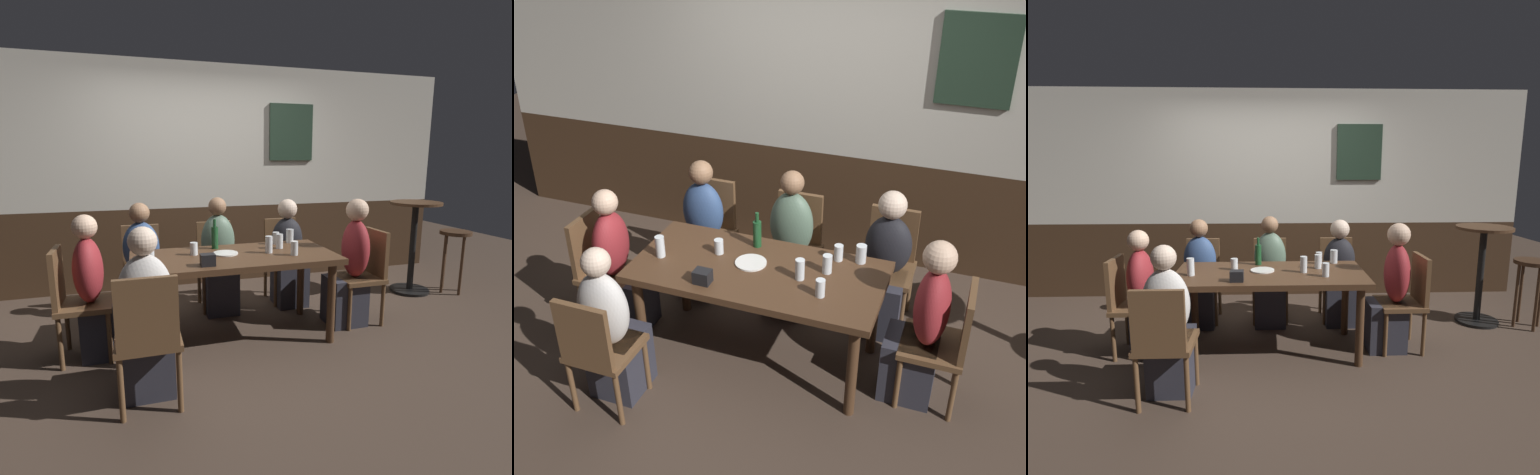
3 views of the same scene
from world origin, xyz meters
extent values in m
plane|color=#423328|center=(0.00, 0.00, 0.00)|extent=(12.00, 12.00, 0.00)
cube|color=#3D2819|center=(0.00, 1.65, 0.47)|extent=(6.40, 0.10, 0.95)
cube|color=beige|center=(0.00, 1.65, 1.77)|extent=(6.40, 0.10, 1.65)
cube|color=#233828|center=(1.12, 1.58, 1.84)|extent=(0.56, 0.03, 0.68)
cube|color=#472D1C|center=(0.00, 0.00, 0.71)|extent=(1.69, 0.81, 0.05)
cylinder|color=#472D1C|center=(-0.75, -0.32, 0.34)|extent=(0.07, 0.07, 0.69)
cylinder|color=#472D1C|center=(0.75, -0.32, 0.34)|extent=(0.07, 0.07, 0.69)
cylinder|color=#472D1C|center=(-0.75, 0.32, 0.34)|extent=(0.07, 0.07, 0.69)
cylinder|color=#472D1C|center=(0.75, 0.32, 0.34)|extent=(0.07, 0.07, 0.69)
cube|color=brown|center=(-0.74, 0.74, 0.43)|extent=(0.40, 0.40, 0.04)
cube|color=brown|center=(-0.74, 0.92, 0.67)|extent=(0.36, 0.04, 0.43)
cylinder|color=brown|center=(-0.57, 0.57, 0.21)|extent=(0.04, 0.04, 0.41)
cylinder|color=brown|center=(-0.91, 0.57, 0.21)|extent=(0.04, 0.04, 0.41)
cylinder|color=brown|center=(-0.57, 0.91, 0.21)|extent=(0.04, 0.04, 0.41)
cylinder|color=brown|center=(-0.91, 0.91, 0.21)|extent=(0.04, 0.04, 0.41)
cube|color=brown|center=(-0.74, -0.74, 0.43)|extent=(0.40, 0.40, 0.04)
cube|color=brown|center=(-0.74, -0.92, 0.67)|extent=(0.36, 0.04, 0.43)
cylinder|color=brown|center=(-0.91, -0.57, 0.21)|extent=(0.04, 0.04, 0.41)
cylinder|color=brown|center=(-0.57, -0.57, 0.21)|extent=(0.04, 0.04, 0.41)
cylinder|color=brown|center=(-0.91, -0.91, 0.21)|extent=(0.04, 0.04, 0.41)
cylinder|color=brown|center=(-0.57, -0.91, 0.21)|extent=(0.04, 0.04, 0.41)
cube|color=brown|center=(0.74, 0.74, 0.43)|extent=(0.40, 0.40, 0.04)
cube|color=brown|center=(0.74, 0.92, 0.67)|extent=(0.36, 0.04, 0.43)
cylinder|color=brown|center=(0.91, 0.57, 0.21)|extent=(0.04, 0.04, 0.41)
cylinder|color=brown|center=(0.57, 0.57, 0.21)|extent=(0.04, 0.04, 0.41)
cylinder|color=brown|center=(0.91, 0.91, 0.21)|extent=(0.04, 0.04, 0.41)
cylinder|color=brown|center=(0.57, 0.91, 0.21)|extent=(0.04, 0.04, 0.41)
cube|color=brown|center=(0.00, 0.74, 0.43)|extent=(0.40, 0.40, 0.04)
cube|color=brown|center=(0.00, 0.92, 0.67)|extent=(0.36, 0.04, 0.43)
cylinder|color=brown|center=(0.17, 0.57, 0.21)|extent=(0.04, 0.04, 0.41)
cylinder|color=brown|center=(-0.17, 0.57, 0.21)|extent=(0.04, 0.04, 0.41)
cylinder|color=brown|center=(0.17, 0.91, 0.21)|extent=(0.04, 0.04, 0.41)
cylinder|color=brown|center=(-0.17, 0.91, 0.21)|extent=(0.04, 0.04, 0.41)
cube|color=brown|center=(-1.19, 0.00, 0.43)|extent=(0.40, 0.40, 0.04)
cube|color=brown|center=(-1.37, 0.00, 0.67)|extent=(0.04, 0.36, 0.43)
cylinder|color=brown|center=(-1.02, 0.17, 0.21)|extent=(0.04, 0.04, 0.41)
cylinder|color=brown|center=(-1.02, -0.17, 0.21)|extent=(0.04, 0.04, 0.41)
cylinder|color=brown|center=(-1.36, 0.17, 0.21)|extent=(0.04, 0.04, 0.41)
cylinder|color=brown|center=(-1.36, -0.17, 0.21)|extent=(0.04, 0.04, 0.41)
cube|color=brown|center=(1.19, 0.00, 0.43)|extent=(0.40, 0.40, 0.04)
cube|color=brown|center=(1.37, 0.00, 0.67)|extent=(0.04, 0.36, 0.43)
cylinder|color=brown|center=(1.02, -0.17, 0.21)|extent=(0.04, 0.04, 0.41)
cylinder|color=brown|center=(1.02, 0.17, 0.21)|extent=(0.04, 0.04, 0.41)
cylinder|color=brown|center=(1.36, -0.17, 0.21)|extent=(0.04, 0.04, 0.41)
cylinder|color=brown|center=(1.36, 0.17, 0.21)|extent=(0.04, 0.04, 0.41)
cube|color=#2D2D38|center=(-0.74, 0.61, 0.23)|extent=(0.32, 0.34, 0.45)
ellipsoid|color=#334C7A|center=(-0.74, 0.70, 0.70)|extent=(0.34, 0.22, 0.50)
sphere|color=#936B4C|center=(-0.74, 0.70, 1.03)|extent=(0.19, 0.19, 0.19)
cube|color=#2D2D38|center=(-0.74, -0.61, 0.23)|extent=(0.32, 0.34, 0.45)
ellipsoid|color=silver|center=(-0.74, -0.70, 0.71)|extent=(0.34, 0.22, 0.52)
sphere|color=beige|center=(-0.74, -0.70, 1.05)|extent=(0.18, 0.18, 0.18)
cube|color=#2D2D38|center=(0.74, 0.61, 0.23)|extent=(0.32, 0.34, 0.45)
ellipsoid|color=black|center=(0.74, 0.70, 0.68)|extent=(0.34, 0.22, 0.47)
sphere|color=beige|center=(0.74, 0.70, 1.01)|extent=(0.20, 0.20, 0.20)
cube|color=#2D2D38|center=(0.00, 0.61, 0.23)|extent=(0.32, 0.34, 0.45)
ellipsoid|color=#56705B|center=(0.00, 0.70, 0.72)|extent=(0.34, 0.22, 0.53)
sphere|color=#936B4C|center=(0.00, 0.70, 1.07)|extent=(0.18, 0.18, 0.18)
cube|color=#2D2D38|center=(-1.06, 0.00, 0.23)|extent=(0.34, 0.32, 0.45)
ellipsoid|color=maroon|center=(-1.15, 0.00, 0.70)|extent=(0.22, 0.34, 0.50)
sphere|color=#DBB293|center=(-1.15, 0.00, 1.04)|extent=(0.18, 0.18, 0.18)
cube|color=#2D2D38|center=(1.06, 0.00, 0.23)|extent=(0.34, 0.32, 0.45)
ellipsoid|color=maroon|center=(1.15, 0.00, 0.72)|extent=(0.22, 0.34, 0.53)
sphere|color=#DBB293|center=(1.15, 0.00, 1.07)|extent=(0.20, 0.20, 0.20)
cylinder|color=silver|center=(-0.69, -0.08, 0.82)|extent=(0.06, 0.06, 0.15)
cylinder|color=#331E14|center=(-0.69, -0.08, 0.77)|extent=(0.06, 0.06, 0.07)
cylinder|color=silver|center=(0.44, 0.12, 0.80)|extent=(0.06, 0.06, 0.13)
cylinder|color=#331E14|center=(0.44, 0.12, 0.77)|extent=(0.06, 0.06, 0.06)
cylinder|color=silver|center=(-0.33, 0.10, 0.79)|extent=(0.06, 0.06, 0.11)
cylinder|color=gold|center=(-0.33, 0.10, 0.76)|extent=(0.06, 0.06, 0.04)
cylinder|color=silver|center=(0.62, 0.32, 0.80)|extent=(0.07, 0.07, 0.13)
cylinder|color=#B26623|center=(0.62, 0.32, 0.77)|extent=(0.06, 0.06, 0.06)
cylinder|color=silver|center=(0.47, 0.29, 0.80)|extent=(0.06, 0.06, 0.11)
cylinder|color=gold|center=(0.47, 0.29, 0.78)|extent=(0.05, 0.05, 0.07)
cylinder|color=silver|center=(0.30, -0.02, 0.81)|extent=(0.06, 0.06, 0.14)
cylinder|color=gold|center=(0.30, -0.02, 0.78)|extent=(0.05, 0.05, 0.09)
cylinder|color=silver|center=(0.47, -0.16, 0.80)|extent=(0.06, 0.06, 0.12)
cylinder|color=#B26623|center=(0.47, -0.16, 0.76)|extent=(0.05, 0.05, 0.05)
cylinder|color=#194723|center=(-0.11, 0.28, 0.84)|extent=(0.06, 0.06, 0.19)
cylinder|color=#194723|center=(-0.11, 0.28, 0.97)|extent=(0.03, 0.03, 0.07)
cylinder|color=white|center=(-0.07, 0.05, 0.75)|extent=(0.21, 0.21, 0.01)
cube|color=black|center=(-0.27, -0.27, 0.79)|extent=(0.11, 0.09, 0.09)
cylinder|color=black|center=(2.24, 0.59, 0.01)|extent=(0.44, 0.44, 0.03)
cylinder|color=black|center=(2.24, 0.59, 0.53)|extent=(0.07, 0.07, 0.99)
cylinder|color=#472D1C|center=(2.24, 0.59, 1.04)|extent=(0.56, 0.56, 0.03)
cylinder|color=#422B1C|center=(2.69, 0.44, 0.70)|extent=(0.34, 0.34, 0.04)
cylinder|color=#422B1C|center=(2.82, 0.44, 0.34)|extent=(0.03, 0.03, 0.68)
cylinder|color=#422B1C|center=(2.69, 0.57, 0.34)|extent=(0.03, 0.03, 0.68)
cylinder|color=#422B1C|center=(2.56, 0.44, 0.34)|extent=(0.03, 0.03, 0.68)
cylinder|color=#422B1C|center=(2.69, 0.31, 0.34)|extent=(0.03, 0.03, 0.68)
camera|label=1|loc=(-0.77, -3.15, 1.55)|focal=27.94mm
camera|label=2|loc=(1.28, -3.23, 2.98)|focal=43.49mm
camera|label=3|loc=(-0.01, -3.42, 1.67)|focal=27.77mm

